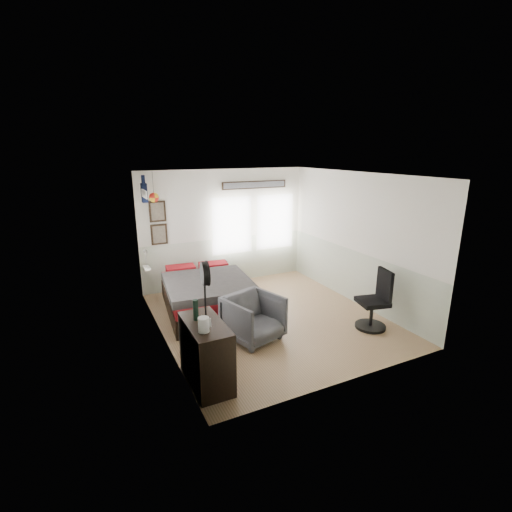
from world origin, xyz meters
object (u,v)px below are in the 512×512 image
object	(u,v)px
dresser	(206,353)
armchair	(253,318)
bed	(207,294)
task_chair	(375,305)
nightstand	(220,278)

from	to	relation	value
dresser	armchair	world-z (taller)	dresser
bed	task_chair	bearing A→B (deg)	-33.31
dresser	armchair	distance (m)	1.38
armchair	dresser	bearing A→B (deg)	-160.65
bed	nightstand	world-z (taller)	bed
dresser	nightstand	bearing A→B (deg)	66.51
bed	task_chair	xyz separation A→B (m)	(2.48, -2.04, 0.10)
nightstand	task_chair	xyz separation A→B (m)	(1.79, -3.12, 0.21)
bed	nightstand	xyz separation A→B (m)	(0.69, 1.07, -0.11)
armchair	task_chair	distance (m)	2.22
bed	armchair	world-z (taller)	armchair
dresser	task_chair	world-z (taller)	task_chair
armchair	task_chair	size ratio (longest dim) A/B	0.78
nightstand	task_chair	world-z (taller)	task_chair
dresser	armchair	size ratio (longest dim) A/B	1.17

